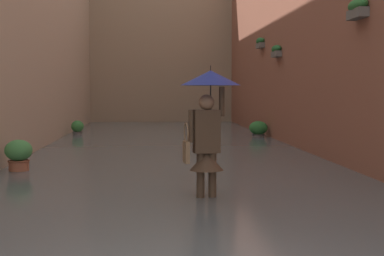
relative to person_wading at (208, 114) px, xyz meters
The scene contains 7 objects.
ground_plane 7.40m from the person_wading, 87.28° to the right, with size 62.26×62.26×0.00m, color gray.
flood_water 7.38m from the person_wading, 87.28° to the right, with size 7.80×30.90×0.18m, color #515B60.
building_facade_far 20.86m from the person_wading, 89.04° to the right, with size 10.60×1.80×9.35m, color gray.
person_wading is the anchor object (origin of this frame).
potted_plant_mid_left 11.03m from the person_wading, 104.71° to the right, with size 0.63×0.63×0.72m.
potted_plant_near_right 4.68m from the person_wading, 40.93° to the right, with size 0.54×0.54×0.80m.
potted_plant_mid_right 12.41m from the person_wading, 73.75° to the right, with size 0.44×0.44×0.69m.
Camera 1 is at (0.49, 3.06, 1.78)m, focal length 52.71 mm.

